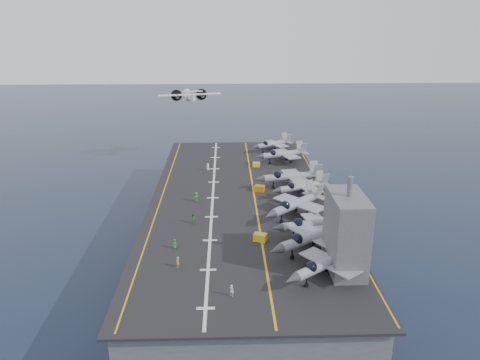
{
  "coord_description": "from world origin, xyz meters",
  "views": [
    {
      "loc": [
        -3.05,
        -93.35,
        47.59
      ],
      "look_at": [
        0.0,
        4.0,
        13.0
      ],
      "focal_mm": 35.0,
      "sensor_mm": 36.0,
      "label": 1
    }
  ],
  "objects_px": {
    "island_superstructure": "(347,224)",
    "fighter_jet_0": "(326,263)",
    "tow_cart_a": "(260,237)",
    "transport_plane": "(190,98)"
  },
  "relations": [
    {
      "from": "island_superstructure",
      "to": "tow_cart_a",
      "type": "distance_m",
      "value": 17.01
    },
    {
      "from": "fighter_jet_0",
      "to": "transport_plane",
      "type": "xyz_separation_m",
      "value": [
        -26.31,
        93.3,
        8.66
      ]
    },
    {
      "from": "island_superstructure",
      "to": "tow_cart_a",
      "type": "xyz_separation_m",
      "value": [
        -12.26,
        9.62,
        -6.84
      ]
    },
    {
      "from": "island_superstructure",
      "to": "tow_cart_a",
      "type": "height_order",
      "value": "island_superstructure"
    },
    {
      "from": "island_superstructure",
      "to": "transport_plane",
      "type": "height_order",
      "value": "island_superstructure"
    },
    {
      "from": "tow_cart_a",
      "to": "transport_plane",
      "type": "distance_m",
      "value": 83.46
    },
    {
      "from": "island_superstructure",
      "to": "tow_cart_a",
      "type": "bearing_deg",
      "value": 141.88
    },
    {
      "from": "tow_cart_a",
      "to": "transport_plane",
      "type": "relative_size",
      "value": 0.11
    },
    {
      "from": "island_superstructure",
      "to": "fighter_jet_0",
      "type": "relative_size",
      "value": 0.85
    },
    {
      "from": "island_superstructure",
      "to": "transport_plane",
      "type": "xyz_separation_m",
      "value": [
        -29.68,
        90.55,
        3.7
      ]
    }
  ]
}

